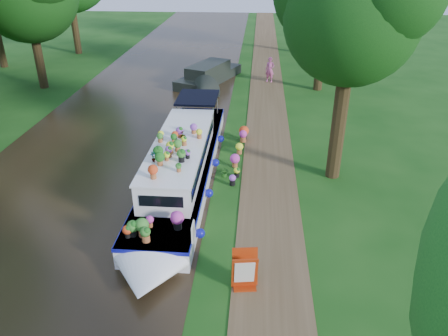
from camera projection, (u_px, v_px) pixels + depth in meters
ground at (236, 211)px, 15.57m from camera, size 100.00×100.00×0.00m
canal_water at (73, 204)px, 15.99m from camera, size 10.00×100.00×0.02m
towpath at (270, 212)px, 15.48m from camera, size 2.20×100.00×0.03m
plant_boat at (181, 166)px, 16.86m from camera, size 2.29×13.52×2.24m
tree_near_overhang at (353, 6)px, 14.98m from camera, size 5.52×5.28×8.99m
second_boat at (208, 75)px, 29.52m from camera, size 4.20×7.41×1.34m
sandwich_board at (245, 272)px, 11.90m from camera, size 0.73×0.65×1.13m
pedestrian_pink at (270, 70)px, 29.63m from camera, size 0.70×0.57×1.68m
verge_plant at (225, 172)px, 17.77m from camera, size 0.51×0.48×0.44m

